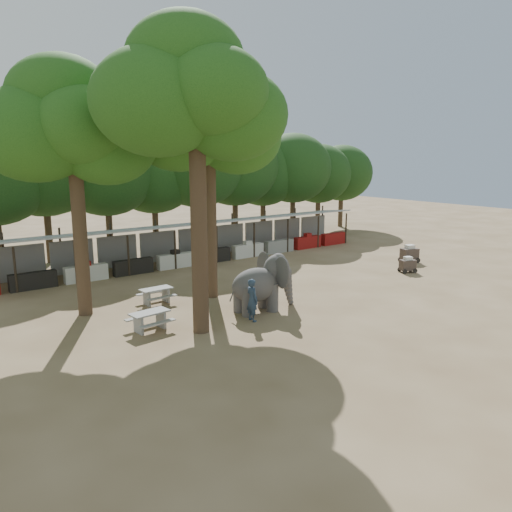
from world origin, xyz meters
TOP-DOWN VIEW (x-y plane):
  - ground at (0.00, 0.00)m, footprint 100.00×100.00m
  - vendor_stalls at (-0.00, 13.84)m, footprint 28.00×2.99m
  - yard_tree_left at (-9.13, 7.19)m, footprint 7.10×6.90m
  - yard_tree_center at (-6.13, 2.19)m, footprint 7.10×6.90m
  - yard_tree_back at (-3.13, 6.19)m, footprint 7.10×6.90m
  - backdrop_trees at (0.00, 19.00)m, footprint 46.46×5.95m
  - elephant at (-2.27, 2.75)m, footprint 3.36×2.57m
  - handler at (-3.57, 1.83)m, footprint 0.49×0.69m
  - picnic_table_near at (-7.59, 3.35)m, footprint 1.71×1.58m
  - picnic_table_far at (-5.74, 6.59)m, footprint 1.55×1.41m
  - cart_front at (9.25, 3.42)m, footprint 1.15×0.96m
  - cart_back at (11.71, 5.11)m, footprint 1.36×1.07m

SIDE VIEW (x-z plane):
  - ground at x=0.00m, z-range 0.00..0.00m
  - cart_front at x=9.25m, z-range -0.01..0.96m
  - picnic_table_far at x=-5.74m, z-range 0.12..0.87m
  - picnic_table_near at x=-7.59m, z-range 0.12..0.90m
  - cart_back at x=11.71m, z-range -0.01..1.16m
  - handler at x=-3.57m, z-range 0.00..1.85m
  - vendor_stalls at x=0.00m, z-range -0.22..2.58m
  - elephant at x=-2.27m, z-range 0.00..2.56m
  - backdrop_trees at x=0.00m, z-range 1.35..9.68m
  - yard_tree_left at x=-9.13m, z-range 2.69..13.71m
  - yard_tree_back at x=-3.13m, z-range 2.86..14.22m
  - yard_tree_center at x=-6.13m, z-range 3.19..15.23m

